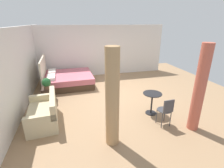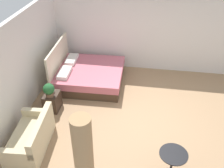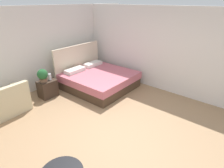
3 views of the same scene
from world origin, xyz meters
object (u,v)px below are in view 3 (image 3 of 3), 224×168
nightstand (48,89)px  potted_plant (43,75)px  vase (50,77)px  bed (98,79)px

nightstand → potted_plant: size_ratio=1.30×
potted_plant → vase: bearing=-0.2°
bed → nightstand: bed is taller
potted_plant → nightstand: bearing=4.9°
nightstand → potted_plant: bearing=-175.1°
nightstand → vase: (0.12, -0.01, 0.35)m
nightstand → vase: size_ratio=2.72×
nightstand → vase: vase is taller
nightstand → vase: 0.37m
potted_plant → vase: 0.25m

